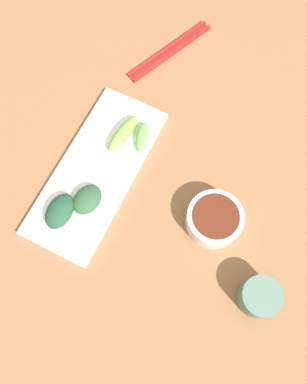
{
  "coord_description": "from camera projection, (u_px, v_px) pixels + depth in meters",
  "views": [
    {
      "loc": [
        -0.13,
        0.24,
        0.75
      ],
      "look_at": [
        -0.02,
        0.02,
        0.05
      ],
      "focal_mm": 35.99,
      "sensor_mm": 36.0,
      "label": 1
    }
  ],
  "objects": [
    {
      "name": "tabletop",
      "position": [
        149.0,
        185.0,
        0.78
      ],
      "size": [
        2.1,
        2.1,
        0.02
      ],
      "primitive_type": "cube",
      "color": "brown",
      "rests_on": "ground"
    },
    {
      "name": "broccoli_leafy_1",
      "position": [
        60.0,
        211.0,
        0.73
      ],
      "size": [
        0.05,
        0.08,
        0.03
      ],
      "primitive_type": "ellipsoid",
      "rotation": [
        0.0,
        0.0,
        0.04
      ],
      "color": "#1F462F",
      "rests_on": "serving_plate"
    },
    {
      "name": "sauce_bowl",
      "position": [
        214.0,
        219.0,
        0.72
      ],
      "size": [
        0.11,
        0.11,
        0.05
      ],
      "color": "silver",
      "rests_on": "tabletop"
    },
    {
      "name": "broccoli_stalk_3",
      "position": [
        142.0,
        137.0,
        0.78
      ],
      "size": [
        0.05,
        0.07,
        0.02
      ],
      "primitive_type": "ellipsoid",
      "rotation": [
        0.0,
        0.0,
        0.32
      ],
      "color": "#67AF54",
      "rests_on": "serving_plate"
    },
    {
      "name": "tea_cup",
      "position": [
        259.0,
        297.0,
        0.68
      ],
      "size": [
        0.07,
        0.07,
        0.05
      ],
      "primitive_type": "cylinder",
      "color": "#4F7161",
      "rests_on": "tabletop"
    },
    {
      "name": "serving_plate",
      "position": [
        97.0,
        171.0,
        0.78
      ],
      "size": [
        0.15,
        0.36,
        0.01
      ],
      "primitive_type": "cube",
      "color": "white",
      "rests_on": "tabletop"
    },
    {
      "name": "chopsticks",
      "position": [
        170.0,
        51.0,
        0.87
      ],
      "size": [
        0.11,
        0.22,
        0.01
      ],
      "rotation": [
        0.0,
        0.0,
        -0.41
      ],
      "color": "red",
      "rests_on": "tabletop"
    },
    {
      "name": "broccoli_stalk_2",
      "position": [
        123.0,
        133.0,
        0.78
      ],
      "size": [
        0.04,
        0.1,
        0.03
      ],
      "primitive_type": "ellipsoid",
      "rotation": [
        0.0,
        0.0,
        -0.13
      ],
      "color": "#73AE41",
      "rests_on": "serving_plate"
    },
    {
      "name": "broccoli_leafy_0",
      "position": [
        87.0,
        199.0,
        0.74
      ],
      "size": [
        0.06,
        0.07,
        0.03
      ],
      "primitive_type": "ellipsoid",
      "rotation": [
        0.0,
        0.0,
        -0.14
      ],
      "color": "#2A5231",
      "rests_on": "serving_plate"
    }
  ]
}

